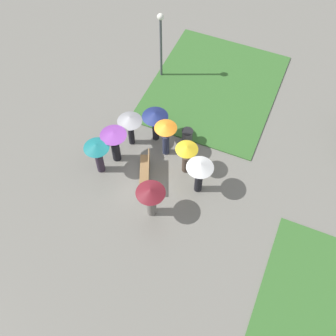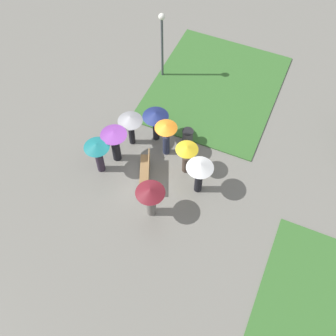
# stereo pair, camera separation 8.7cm
# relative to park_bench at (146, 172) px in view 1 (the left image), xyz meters

# --- Properties ---
(ground_plane) EXTENTS (90.00, 90.00, 0.00)m
(ground_plane) POSITION_rel_park_bench_xyz_m (-0.82, -0.66, -0.48)
(ground_plane) COLOR slate
(lawn_patch_near) EXTENTS (7.50, 6.19, 0.06)m
(lawn_patch_near) POSITION_rel_park_bench_xyz_m (-6.45, 0.87, -0.45)
(lawn_patch_near) COLOR #386B2D
(lawn_patch_near) RESTS_ON ground_plane
(park_bench) EXTENTS (1.94, 1.15, 0.90)m
(park_bench) POSITION_rel_park_bench_xyz_m (0.00, 0.00, 0.00)
(park_bench) COLOR brown
(park_bench) RESTS_ON ground_plane
(lamp_post) EXTENTS (0.32, 0.32, 3.77)m
(lamp_post) POSITION_rel_park_bench_xyz_m (-6.21, -2.00, 2.00)
(lamp_post) COLOR #474C51
(lamp_post) RESTS_ON ground_plane
(trash_bin) EXTENTS (0.53, 0.53, 0.78)m
(trash_bin) POSITION_rel_park_bench_xyz_m (-2.61, 0.88, -0.08)
(trash_bin) COLOR #4C4C51
(trash_bin) RESTS_ON ground_plane
(crowd_person_navy) EXTENTS (1.18, 1.18, 1.78)m
(crowd_person_navy) POSITION_rel_park_bench_xyz_m (-2.24, -0.55, 0.93)
(crowd_person_navy) COLOR black
(crowd_person_navy) RESTS_ON ground_plane
(crowd_person_teal) EXTENTS (1.10, 1.10, 1.84)m
(crowd_person_teal) POSITION_rel_park_bench_xyz_m (0.37, -2.06, 0.85)
(crowd_person_teal) COLOR #2D2333
(crowd_person_teal) RESTS_ON ground_plane
(crowd_person_maroon) EXTENTS (1.19, 1.19, 1.80)m
(crowd_person_maroon) POSITION_rel_park_bench_xyz_m (1.44, 0.91, 0.83)
(crowd_person_maroon) COLOR slate
(crowd_person_maroon) RESTS_ON ground_plane
(crowd_person_yellow) EXTENTS (0.97, 0.97, 1.71)m
(crowd_person_yellow) POSITION_rel_park_bench_xyz_m (-1.11, 1.41, 0.68)
(crowd_person_yellow) COLOR #47382D
(crowd_person_yellow) RESTS_ON ground_plane
(crowd_person_orange) EXTENTS (0.99, 0.99, 1.94)m
(crowd_person_orange) POSITION_rel_park_bench_xyz_m (-1.66, 0.22, 0.90)
(crowd_person_orange) COLOR #282D47
(crowd_person_orange) RESTS_ON ground_plane
(crowd_person_purple) EXTENTS (1.15, 1.15, 1.88)m
(crowd_person_purple) POSITION_rel_park_bench_xyz_m (-0.46, -1.69, 0.83)
(crowd_person_purple) COLOR black
(crowd_person_purple) RESTS_ON ground_plane
(crowd_person_grey) EXTENTS (1.11, 1.11, 1.80)m
(crowd_person_grey) POSITION_rel_park_bench_xyz_m (-1.56, -1.47, 0.97)
(crowd_person_grey) COLOR black
(crowd_person_grey) RESTS_ON ground_plane
(crowd_person_white) EXTENTS (1.13, 1.13, 1.93)m
(crowd_person_white) POSITION_rel_park_bench_xyz_m (-0.37, 2.28, 0.99)
(crowd_person_white) COLOR black
(crowd_person_white) RESTS_ON ground_plane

